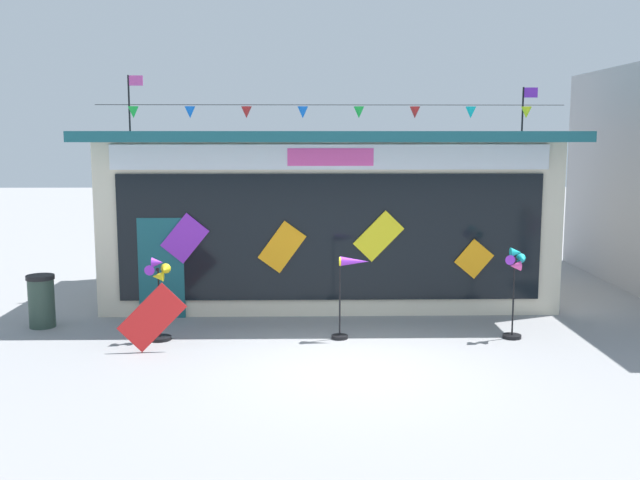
{
  "coord_description": "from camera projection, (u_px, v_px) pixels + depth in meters",
  "views": [
    {
      "loc": [
        -0.71,
        -10.97,
        3.58
      ],
      "look_at": [
        -0.44,
        2.57,
        1.63
      ],
      "focal_mm": 40.6,
      "sensor_mm": 36.0,
      "label": 1
    }
  ],
  "objects": [
    {
      "name": "display_kite_on_ground",
      "position": [
        152.0,
        317.0,
        12.07
      ],
      "size": [
        1.16,
        0.19,
        1.16
      ],
      "primitive_type": "cube",
      "rotation": [
        -0.15,
        0.79,
        0.0
      ],
      "color": "red",
      "rests_on": "ground_plane"
    },
    {
      "name": "trash_bin",
      "position": [
        41.0,
        301.0,
        13.61
      ],
      "size": [
        0.52,
        0.52,
        1.0
      ],
      "color": "#2D4238",
      "rests_on": "ground_plane"
    },
    {
      "name": "wind_spinner_center_left",
      "position": [
        515.0,
        278.0,
        12.75
      ],
      "size": [
        0.41,
        0.33,
        1.65
      ],
      "color": "black",
      "rests_on": "ground_plane"
    },
    {
      "name": "kite_shop_building",
      "position": [
        327.0,
        213.0,
        16.35
      ],
      "size": [
        9.67,
        5.31,
        4.91
      ],
      "color": "beige",
      "rests_on": "ground_plane"
    },
    {
      "name": "wind_spinner_far_left",
      "position": [
        158.0,
        289.0,
        12.66
      ],
      "size": [
        0.42,
        0.39,
        1.49
      ],
      "color": "black",
      "rests_on": "ground_plane"
    },
    {
      "name": "wind_spinner_left",
      "position": [
        349.0,
        282.0,
        12.76
      ],
      "size": [
        0.66,
        0.3,
        1.48
      ],
      "color": "black",
      "rests_on": "ground_plane"
    },
    {
      "name": "ground_plane",
      "position": [
        351.0,
        366.0,
        11.38
      ],
      "size": [
        80.0,
        80.0,
        0.0
      ],
      "primitive_type": "plane",
      "color": "gray"
    }
  ]
}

